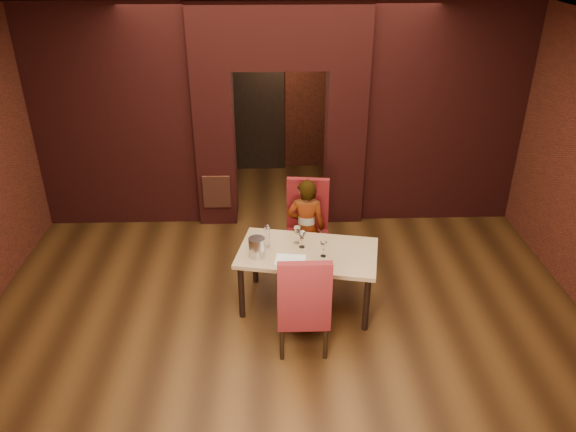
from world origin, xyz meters
name	(u,v)px	position (x,y,z in m)	size (l,w,h in m)	color
floor	(284,288)	(0.00, 0.00, 0.00)	(8.00, 8.00, 0.00)	#442811
ceiling	(283,22)	(0.00, 0.00, 3.20)	(7.00, 8.00, 0.04)	silver
wall_back	(278,81)	(0.00, 4.00, 1.60)	(7.00, 0.04, 3.20)	maroon
pillar_left	(216,146)	(-0.95, 2.00, 1.15)	(0.55, 0.55, 2.30)	maroon
pillar_right	(344,145)	(0.95, 2.00, 1.15)	(0.55, 0.55, 2.30)	maroon
lintel	(280,33)	(0.00, 2.00, 2.75)	(2.45, 0.55, 0.90)	maroon
wing_wall_left	(115,118)	(-2.36, 2.00, 1.60)	(2.27, 0.35, 3.20)	maroon
wing_wall_right	(443,115)	(2.36, 2.00, 1.60)	(2.27, 0.35, 3.20)	maroon
vent_panel	(217,192)	(-0.95, 1.71, 0.55)	(0.40, 0.03, 0.50)	#9B482D
rear_door	(256,113)	(-0.40, 3.94, 1.05)	(0.90, 0.08, 2.10)	black
rear_door_frame	(256,114)	(-0.40, 3.90, 1.05)	(1.02, 0.04, 2.22)	black
dining_table	(307,278)	(0.26, -0.33, 0.37)	(1.57, 0.88, 0.74)	tan
chair_far	(306,229)	(0.30, 0.46, 0.60)	(0.54, 0.54, 1.20)	maroon
chair_near	(303,300)	(0.17, -1.06, 0.59)	(0.54, 0.54, 1.18)	maroon
person_seated	(306,228)	(0.28, 0.34, 0.67)	(0.49, 0.32, 1.33)	silver
wine_glass_a	(297,235)	(0.15, -0.14, 0.84)	(0.09, 0.09, 0.21)	white
wine_glass_b	(302,240)	(0.20, -0.23, 0.84)	(0.08, 0.08, 0.20)	white
wine_glass_c	(323,249)	(0.43, -0.44, 0.83)	(0.08, 0.08, 0.19)	white
tasting_sheet	(290,260)	(0.06, -0.51, 0.74)	(0.33, 0.24, 0.00)	white
wine_bucket	(257,247)	(-0.31, -0.41, 0.85)	(0.19, 0.19, 0.23)	#B9B8C0
water_bottle	(267,236)	(-0.20, -0.20, 0.88)	(0.07, 0.07, 0.28)	white
potted_plant	(355,250)	(0.97, 0.58, 0.19)	(0.35, 0.30, 0.39)	#316023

